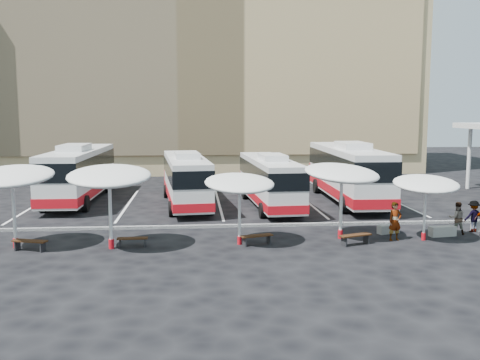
{
  "coord_description": "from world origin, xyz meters",
  "views": [
    {
      "loc": [
        -1.59,
        -27.27,
        6.17
      ],
      "look_at": [
        1.0,
        3.0,
        2.2
      ],
      "focal_mm": 40.0,
      "sensor_mm": 36.0,
      "label": 1
    }
  ],
  "objects": [
    {
      "name": "bus_0",
      "position": [
        -9.45,
        9.72,
        2.01
      ],
      "size": [
        3.14,
        12.49,
        3.94
      ],
      "rotation": [
        0.0,
        0.0,
        -0.02
      ],
      "color": "silver",
      "rests_on": "ground"
    },
    {
      "name": "bus_3",
      "position": [
        8.77,
        8.0,
        2.1
      ],
      "size": [
        3.23,
        12.98,
        4.1
      ],
      "rotation": [
        0.0,
        0.0,
        -0.02
      ],
      "color": "silver",
      "rests_on": "ground"
    },
    {
      "name": "curb_divider",
      "position": [
        0.0,
        0.5,
        0.07
      ],
      "size": [
        34.0,
        0.25,
        0.15
      ],
      "primitive_type": "cube",
      "color": "black",
      "rests_on": "ground"
    },
    {
      "name": "wood_bench_3",
      "position": [
        5.77,
        -3.72,
        0.37
      ],
      "size": [
        1.62,
        0.92,
        0.48
      ],
      "rotation": [
        0.0,
        0.0,
        0.34
      ],
      "color": "black",
      "rests_on": "ground"
    },
    {
      "name": "sunshade_4",
      "position": [
        9.3,
        -3.12,
        2.71
      ],
      "size": [
        3.35,
        3.38,
        3.19
      ],
      "rotation": [
        0.0,
        0.0,
        -0.11
      ],
      "color": "silver",
      "rests_on": "ground"
    },
    {
      "name": "sunshade_3",
      "position": [
        5.42,
        -2.45,
        3.18
      ],
      "size": [
        4.74,
        4.76,
        3.74
      ],
      "rotation": [
        0.0,
        0.0,
        0.43
      ],
      "color": "silver",
      "rests_on": "ground"
    },
    {
      "name": "bus_2",
      "position": [
        3.19,
        6.43,
        1.77
      ],
      "size": [
        2.99,
        11.03,
        3.47
      ],
      "rotation": [
        0.0,
        0.0,
        0.06
      ],
      "color": "silver",
      "rests_on": "ground"
    },
    {
      "name": "passenger_0",
      "position": [
        7.9,
        -3.03,
        0.92
      ],
      "size": [
        0.75,
        0.57,
        1.85
      ],
      "primitive_type": "imported",
      "rotation": [
        0.0,
        0.0,
        0.2
      ],
      "color": "black",
      "rests_on": "ground"
    },
    {
      "name": "wood_bench_1",
      "position": [
        -4.45,
        -3.22,
        0.33
      ],
      "size": [
        1.39,
        0.39,
        0.42
      ],
      "rotation": [
        0.0,
        0.0,
        0.02
      ],
      "color": "black",
      "rests_on": "ground"
    },
    {
      "name": "sunshade_2",
      "position": [
        0.45,
        -3.18,
        2.85
      ],
      "size": [
        3.8,
        3.84,
        3.36
      ],
      "rotation": [
        0.0,
        0.0,
        0.21
      ],
      "color": "silver",
      "rests_on": "ground"
    },
    {
      "name": "wood_bench_0",
      "position": [
        -8.88,
        -3.56,
        0.37
      ],
      "size": [
        1.62,
        0.85,
        0.48
      ],
      "rotation": [
        0.0,
        0.0,
        -0.29
      ],
      "color": "black",
      "rests_on": "ground"
    },
    {
      "name": "bus_1",
      "position": [
        -2.17,
        7.46,
        1.81
      ],
      "size": [
        3.42,
        11.35,
        3.55
      ],
      "rotation": [
        0.0,
        0.0,
        0.1
      ],
      "color": "silver",
      "rests_on": "ground"
    },
    {
      "name": "sandstone_building",
      "position": [
        0.0,
        31.87,
        12.63
      ],
      "size": [
        42.0,
        18.25,
        29.6
      ],
      "color": "tan",
      "rests_on": "ground"
    },
    {
      "name": "sunshade_1",
      "position": [
        -5.36,
        -3.46,
        3.28
      ],
      "size": [
        3.88,
        3.93,
        3.86
      ],
      "rotation": [
        0.0,
        0.0,
        0.06
      ],
      "color": "silver",
      "rests_on": "ground"
    },
    {
      "name": "conc_bench_0",
      "position": [
        8.14,
        -1.58,
        0.22
      ],
      "size": [
        1.23,
        0.77,
        0.44
      ],
      "primitive_type": "cube",
      "rotation": [
        0.0,
        0.0,
        0.36
      ],
      "color": "gray",
      "rests_on": "ground"
    },
    {
      "name": "sunshade_0",
      "position": [
        -9.7,
        -2.91,
        3.24
      ],
      "size": [
        3.85,
        3.9,
        3.82
      ],
      "rotation": [
        0.0,
        0.0,
        -0.06
      ],
      "color": "silver",
      "rests_on": "ground"
    },
    {
      "name": "bay_lines",
      "position": [
        0.0,
        8.0,
        0.01
      ],
      "size": [
        24.15,
        12.0,
        0.01
      ],
      "color": "white",
      "rests_on": "ground"
    },
    {
      "name": "passenger_1",
      "position": [
        11.47,
        -2.09,
        0.82
      ],
      "size": [
        0.92,
        0.78,
        1.64
      ],
      "primitive_type": "imported",
      "rotation": [
        0.0,
        0.0,
        2.92
      ],
      "color": "black",
      "rests_on": "ground"
    },
    {
      "name": "wood_bench_2",
      "position": [
        1.24,
        -3.34,
        0.35
      ],
      "size": [
        1.56,
        0.82,
        0.46
      ],
      "rotation": [
        0.0,
        0.0,
        0.29
      ],
      "color": "black",
      "rests_on": "ground"
    },
    {
      "name": "passenger_3",
      "position": [
        12.57,
        -1.62,
        0.81
      ],
      "size": [
        1.12,
        0.75,
        1.61
      ],
      "primitive_type": "imported",
      "rotation": [
        0.0,
        0.0,
        3.29
      ],
      "color": "black",
      "rests_on": "ground"
    },
    {
      "name": "ground",
      "position": [
        0.0,
        0.0,
        0.0
      ],
      "size": [
        120.0,
        120.0,
        0.0
      ],
      "primitive_type": "plane",
      "color": "black",
      "rests_on": "ground"
    },
    {
      "name": "conc_bench_1",
      "position": [
        10.57,
        -2.42,
        0.25
      ],
      "size": [
        1.36,
        0.64,
        0.49
      ],
      "primitive_type": "cube",
      "rotation": [
        0.0,
        0.0,
        0.16
      ],
      "color": "gray",
      "rests_on": "ground"
    }
  ]
}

